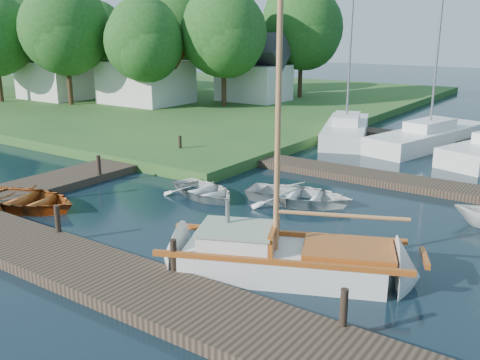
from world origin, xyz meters
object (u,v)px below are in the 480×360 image
Objects in this scene: mooring_post_3 at (344,307)px; tree_1 at (65,28)px; mooring_post_1 at (57,219)px; tree_4 at (177,25)px; dinghy at (25,197)px; tree_5 at (97,36)px; marina_boat_1 at (429,136)px; tender_c at (299,193)px; house_c at (254,74)px; tree_3 at (224,32)px; tree_6 at (18,33)px; tender_a at (204,188)px; sailboat at (290,262)px; marina_boat_0 at (346,129)px; tree_2 at (145,40)px; mooring_post_5 at (180,144)px; mooring_post_2 at (174,255)px; house_b at (58,70)px; mooring_post_4 at (99,165)px; house_a at (145,71)px; tree_7 at (302,27)px.

mooring_post_3 is 0.09× the size of tree_1.
mooring_post_1 is 0.08× the size of tree_4.
dinghy is 33.83m from tree_5.
mooring_post_3 is 0.07× the size of marina_boat_1.
house_c is at bearing 26.41° from tender_c.
tree_3 reaches higher than tree_6.
tree_5 is at bearing -165.96° from tree_4.
sailboat is at bearing -105.69° from tender_a.
sailboat is 1.21× the size of tree_5.
sailboat reaches higher than tender_a.
marina_boat_0 reaches higher than tender_c.
marina_boat_1 reaches higher than tender_c.
tree_1 reaches higher than tender_c.
tree_3 reaches higher than tree_2.
dinghy is 0.42× the size of tree_4.
mooring_post_5 is 13.27m from marina_boat_1.
house_b is at bearing 147.22° from mooring_post_2.
mooring_post_2 is 9.86m from mooring_post_4.
house_c reaches higher than mooring_post_3.
mooring_post_4 is at bearing -50.91° from house_a.
house_c is (-17.67, 25.07, 2.24)m from sailboat.
tree_5 is at bearing 137.14° from mooring_post_1.
tree_3 reaches higher than tree_5.
house_b is 8.74m from tree_6.
tender_c is (8.07, 2.17, -0.30)m from mooring_post_4.
tree_3 reaches higher than mooring_post_2.
mooring_post_2 is 31.19m from house_c.
mooring_post_3 is 34.92m from tree_1.
house_c is 16.36m from tree_5.
mooring_post_3 reaches higher than tender_a.
tender_a is 0.39× the size of tree_5.
sailboat is at bearing 16.16° from mooring_post_1.
tree_3 is at bearing -89.97° from house_c.
house_b is at bearing -14.37° from tree_6.
marina_boat_0 is 14.19m from house_c.
sailboat is at bearing -25.73° from tree_6.
tree_4 reaches higher than tree_5.
mooring_post_2 is 0.09× the size of tree_7.
dinghy reaches higher than tender_a.
mooring_post_3 is 0.13× the size of house_a.
marina_boat_0 reaches higher than sailboat.
marina_boat_0 is (-3.51, 11.85, 0.17)m from tender_c.
dinghy is 23.68m from tree_3.
mooring_post_2 is 36.28m from tree_4.
dinghy is 0.48× the size of tree_6.
tree_3 is (-20.00, 23.05, 5.11)m from mooring_post_3.
marina_boat_1 is (-3.99, 19.73, -0.13)m from mooring_post_3.
mooring_post_2 is 0.10× the size of tree_5.
mooring_post_3 is 0.15× the size of house_c.
house_a is at bearing 22.86° from dinghy.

